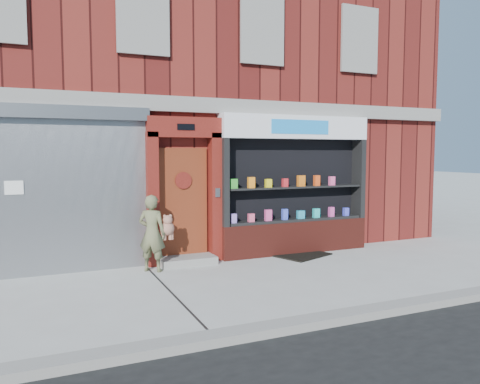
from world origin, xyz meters
TOP-DOWN VIEW (x-y plane):
  - ground at (0.00, 0.00)m, footprint 80.00×80.00m
  - curb at (0.00, -2.15)m, footprint 60.00×0.30m
  - building at (-0.00, 5.99)m, footprint 12.00×8.16m
  - shutter_bay at (-3.00, 1.93)m, footprint 3.10×0.30m
  - red_door_bay at (-0.75, 1.86)m, footprint 1.52×0.58m
  - pharmacy_bay at (1.75, 1.81)m, footprint 3.50×0.41m
  - woman at (-1.48, 1.43)m, footprint 0.73×0.59m
  - doormat at (1.74, 1.44)m, footprint 1.31×1.11m

SIDE VIEW (x-z plane):
  - ground at x=0.00m, z-range 0.00..0.00m
  - doormat at x=1.74m, z-range 0.00..0.03m
  - curb at x=0.00m, z-range 0.00..0.12m
  - woman at x=-1.48m, z-range 0.01..1.44m
  - pharmacy_bay at x=1.75m, z-range -0.13..2.87m
  - red_door_bay at x=-0.75m, z-range 0.01..2.91m
  - shutter_bay at x=-3.00m, z-range 0.20..3.24m
  - building at x=0.00m, z-range 0.00..8.00m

